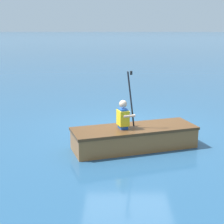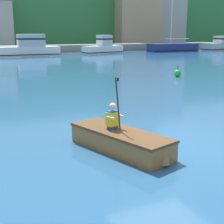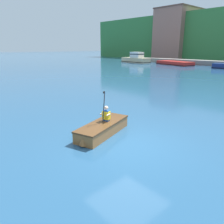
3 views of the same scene
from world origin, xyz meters
name	(u,v)px [view 2 (image 2 of 3)]	position (x,y,z in m)	size (l,w,h in m)	color
ground_plane	(167,142)	(0.00, 0.00, 0.00)	(300.00, 300.00, 0.00)	navy
waterfront_tower_far	(149,6)	(29.06, 52.11, 7.17)	(10.40, 10.63, 14.32)	#B2A899
marina_dock	(1,50)	(0.00, 37.09, 0.45)	(63.13, 2.40, 0.90)	slate
moored_boat_dock_west_inner	(173,48)	(21.15, 31.72, 0.51)	(6.84, 2.12, 6.85)	navy
moored_boat_dock_center_near	(29,48)	(2.39, 31.77, 0.87)	(6.83, 2.10, 2.35)	white
moored_boat_dock_east_inner	(103,47)	(11.47, 32.35, 0.73)	(5.38, 2.91, 2.19)	white
moored_boat_outer_slip_west	(222,45)	(29.47, 31.86, 0.73)	(6.19, 2.82, 1.95)	#9EA3A8
rowboat_foreground	(121,140)	(-1.36, -0.11, 0.27)	(1.75, 2.93, 0.48)	#935B2D
person_paddler	(113,117)	(-1.46, 0.18, 0.77)	(0.42, 0.42, 1.26)	#1E4CA5
channel_buoy	(178,73)	(7.50, 10.55, 0.22)	(0.44, 0.44, 0.72)	green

